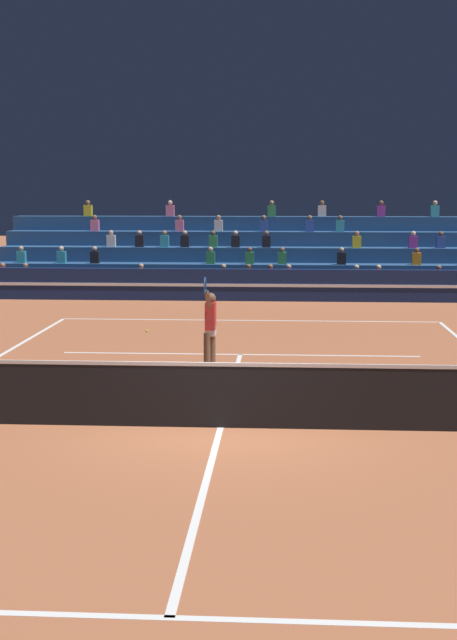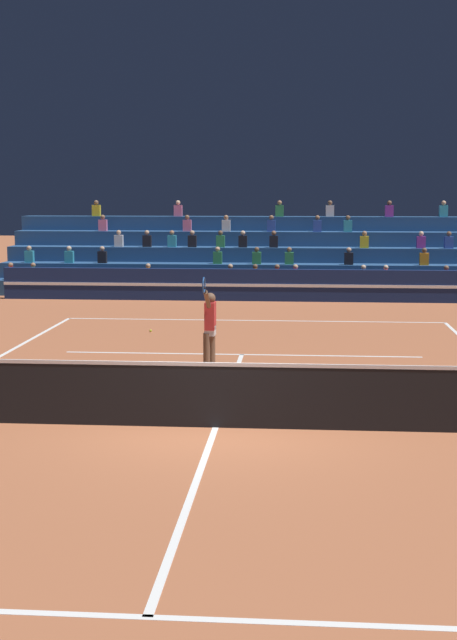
# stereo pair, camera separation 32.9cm
# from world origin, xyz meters

# --- Properties ---
(ground_plane) EXTENTS (120.00, 120.00, 0.00)m
(ground_plane) POSITION_xyz_m (0.00, 0.00, 0.00)
(ground_plane) COLOR #AD603D
(court_lines) EXTENTS (11.10, 23.90, 0.01)m
(court_lines) POSITION_xyz_m (0.00, 0.00, 0.00)
(court_lines) COLOR white
(court_lines) RESTS_ON ground
(tennis_net) EXTENTS (12.00, 0.10, 1.10)m
(tennis_net) POSITION_xyz_m (0.00, 0.00, 0.54)
(tennis_net) COLOR black
(tennis_net) RESTS_ON ground
(sponsor_banner_wall) EXTENTS (18.00, 0.26, 1.10)m
(sponsor_banner_wall) POSITION_xyz_m (0.00, 16.59, 0.55)
(sponsor_banner_wall) COLOR navy
(sponsor_banner_wall) RESTS_ON ground
(bleacher_stand) EXTENTS (19.58, 4.75, 3.38)m
(bleacher_stand) POSITION_xyz_m (0.00, 20.38, 1.02)
(bleacher_stand) COLOR navy
(bleacher_stand) RESTS_ON ground
(tennis_player) EXTENTS (0.35, 1.44, 2.18)m
(tennis_player) POSITION_xyz_m (-0.49, 3.98, 0.98)
(tennis_player) COLOR brown
(tennis_player) RESTS_ON ground
(tennis_ball) EXTENTS (0.07, 0.07, 0.07)m
(tennis_ball) POSITION_xyz_m (-2.66, 9.57, 0.03)
(tennis_ball) COLOR #C6DB33
(tennis_ball) RESTS_ON ground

